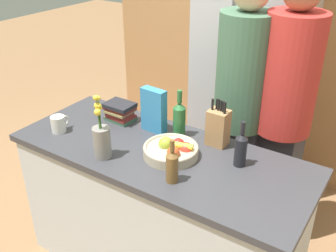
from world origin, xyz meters
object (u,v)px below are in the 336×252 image
Objects in this scene: flower_vase at (102,139)px; person_in_blue at (285,108)px; bottle_wine at (241,148)px; refrigerator at (250,73)px; cereal_box at (154,110)px; fruit_bowl at (172,150)px; book_stack at (120,112)px; person_at_sink at (241,103)px; bottle_vinegar at (179,118)px; bottle_oil at (172,165)px; knife_block at (218,127)px; coffee_mug at (59,124)px.

person_in_blue is at bearing 51.13° from flower_vase.
bottle_wine is at bearing 27.16° from flower_vase.
bottle_wine is (0.40, -1.09, 0.00)m from refrigerator.
fruit_bowl is at bearing -36.67° from cereal_box.
book_stack is at bearing -178.09° from cereal_box.
fruit_bowl is 0.17× the size of person_in_blue.
fruit_bowl is 0.62m from person_at_sink.
person_at_sink is at bearing 47.06° from cereal_box.
cereal_box is at bearing -169.26° from bottle_vinegar.
flower_vase is 0.21× the size of person_at_sink.
bottle_oil is (0.44, 0.02, -0.02)m from flower_vase.
bottle_oil is at bearing -92.64° from knife_block.
fruit_bowl is 1.60× the size of book_stack.
bottle_oil is (0.13, -0.20, 0.05)m from fruit_bowl.
person_in_blue is at bearing 35.63° from coffee_mug.
refrigerator reaches higher than coffee_mug.
cereal_box is at bearing 81.31° from flower_vase.
flower_vase is at bearing -152.84° from bottle_wine.
person_in_blue is at bearing 36.40° from cereal_box.
bottle_vinegar is at bearing 113.19° from fruit_bowl.
refrigerator is 7.71× the size of bottle_wine.
refrigerator is 1.16m from bottle_wine.
bottle_wine is (0.22, 0.32, 0.01)m from bottle_oil.
person_in_blue is at bearing 42.45° from bottle_vinegar.
bottle_vinegar is (0.16, 0.03, -0.02)m from cereal_box.
cereal_box is 1.17× the size of bottle_oil.
bottle_vinegar is at bearing 63.02° from flower_vase.
person_in_blue is at bearing 3.46° from person_at_sink.
knife_block is at bearing 59.87° from fruit_bowl.
knife_block is 0.25m from bottle_vinegar.
cereal_box reaches higher than book_stack.
fruit_bowl reaches higher than coffee_mug.
coffee_mug is at bearing 176.60° from bottle_oil.
flower_vase is at bearing -9.54° from coffee_mug.
knife_block is 0.96× the size of bottle_vinegar.
person_at_sink is at bearing -158.80° from person_in_blue.
refrigerator is 8.45× the size of bottle_oil.
cereal_box is 0.61m from bottle_wine.
person_in_blue is at bearing 59.23° from fruit_bowl.
flower_vase reaches higher than coffee_mug.
person_in_blue is (0.25, 0.41, 0.03)m from knife_block.
knife_block is at bearing 45.56° from flower_vase.
bottle_wine is at bearing -5.94° from cereal_box.
book_stack is 0.11× the size of person_in_blue.
coffee_mug is at bearing -150.53° from bottle_vinegar.
flower_vase is at bearing -177.48° from bottle_oil.
bottle_wine is (0.66, 0.34, -0.01)m from flower_vase.
knife_block is at bearing -77.97° from refrigerator.
book_stack is 1.04m from person_in_blue.
bottle_vinegar is at bearing 168.17° from bottle_wine.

